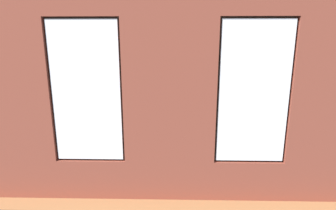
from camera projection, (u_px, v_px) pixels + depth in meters
The scene contains 21 objects.
ground_plane at pixel (171, 139), 6.69m from camera, with size 7.23×6.11×0.10m, color #99663D.
brick_wall_with_windows at pixel (169, 92), 3.70m from camera, with size 6.63×0.30×3.34m.
white_wall_right at pixel (33, 72), 6.18m from camera, with size 0.10×5.11×3.34m, color white.
couch_by_window at pixel (124, 159), 4.66m from camera, with size 2.08×0.87×0.80m.
couch_left at pixel (284, 132), 6.07m from camera, with size 0.93×1.77×0.80m.
coffee_table at pixel (161, 125), 6.45m from camera, with size 1.58×0.81×0.40m.
cup_ceramic at pixel (166, 123), 6.30m from camera, with size 0.08×0.08×0.10m, color #33567F.
candle_jar at pixel (154, 120), 6.53m from camera, with size 0.08×0.08×0.11m, color #B7333D.
table_plant_small at pixel (179, 117), 6.53m from camera, with size 0.16×0.16×0.25m.
remote_silver at pixel (161, 123), 6.43m from camera, with size 0.05×0.17×0.02m, color #B2B2B7.
remote_gray at pixel (141, 125), 6.32m from camera, with size 0.05×0.17×0.02m, color #59595B.
media_console at pixel (47, 133), 6.23m from camera, with size 1.08×0.42×0.49m, color black.
tv_flatscreen at pixel (44, 107), 6.08m from camera, with size 1.21×0.20×0.81m.
papasan_chair at pixel (146, 104), 8.39m from camera, with size 1.10×1.10×0.69m.
potted_plant_near_tv at pixel (48, 132), 5.17m from camera, with size 0.80×0.84×1.38m.
potted_plant_between_couches at pixel (208, 141), 4.59m from camera, with size 0.68×0.77×1.09m.
potted_plant_by_left_couch at pixel (250, 115), 7.36m from camera, with size 0.30×0.30×0.55m.
potted_plant_corner_near_left at pixel (257, 99), 8.50m from camera, with size 0.95×0.85×1.12m.
potted_plant_mid_room_small at pixel (201, 119), 7.21m from camera, with size 0.32×0.32×0.45m.
potted_plant_foreground_right at pixel (90, 96), 8.55m from camera, with size 1.12×0.94×1.49m.
potted_plant_corner_far_left at pixel (334, 143), 4.39m from camera, with size 0.73×0.73×1.03m.
Camera 1 is at (-0.06, 6.32, 2.33)m, focal length 28.00 mm.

